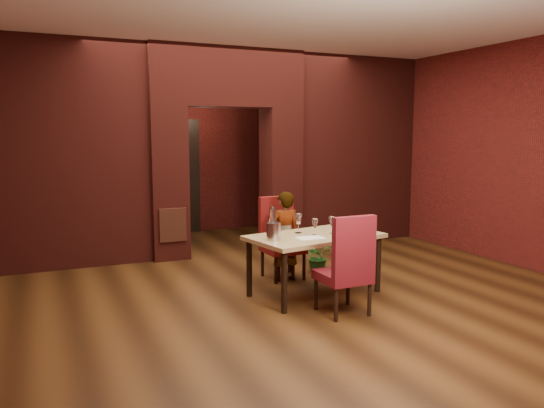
{
  "coord_description": "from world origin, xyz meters",
  "views": [
    {
      "loc": [
        -2.76,
        -5.95,
        1.9
      ],
      "look_at": [
        -0.1,
        0.0,
        1.03
      ],
      "focal_mm": 35.0,
      "sensor_mm": 36.0,
      "label": 1
    }
  ],
  "objects_px": {
    "chair_far": "(283,238)",
    "person_seated": "(284,236)",
    "potted_plant": "(318,256)",
    "water_bottle": "(272,221)",
    "dining_table": "(315,264)",
    "wine_glass_c": "(332,225)",
    "wine_glass_b": "(315,227)",
    "wine_glass_a": "(298,223)",
    "wine_bucket": "(273,231)",
    "chair_near": "(343,264)"
  },
  "relations": [
    {
      "from": "chair_far",
      "to": "wine_glass_c",
      "type": "bearing_deg",
      "value": -74.97
    },
    {
      "from": "wine_bucket",
      "to": "water_bottle",
      "type": "xyz_separation_m",
      "value": [
        0.12,
        0.28,
        0.07
      ]
    },
    {
      "from": "dining_table",
      "to": "chair_far",
      "type": "bearing_deg",
      "value": 83.33
    },
    {
      "from": "wine_glass_a",
      "to": "wine_glass_c",
      "type": "distance_m",
      "value": 0.4
    },
    {
      "from": "wine_glass_c",
      "to": "chair_far",
      "type": "bearing_deg",
      "value": 106.81
    },
    {
      "from": "chair_far",
      "to": "chair_near",
      "type": "bearing_deg",
      "value": -92.04
    },
    {
      "from": "chair_near",
      "to": "person_seated",
      "type": "relative_size",
      "value": 0.92
    },
    {
      "from": "dining_table",
      "to": "wine_glass_b",
      "type": "xyz_separation_m",
      "value": [
        -0.02,
        -0.04,
        0.46
      ]
    },
    {
      "from": "chair_near",
      "to": "chair_far",
      "type": "bearing_deg",
      "value": -91.14
    },
    {
      "from": "wine_glass_a",
      "to": "chair_far",
      "type": "bearing_deg",
      "value": 81.79
    },
    {
      "from": "chair_far",
      "to": "water_bottle",
      "type": "distance_m",
      "value": 0.8
    },
    {
      "from": "chair_far",
      "to": "person_seated",
      "type": "relative_size",
      "value": 0.92
    },
    {
      "from": "chair_far",
      "to": "wine_glass_a",
      "type": "bearing_deg",
      "value": -99.99
    },
    {
      "from": "person_seated",
      "to": "water_bottle",
      "type": "distance_m",
      "value": 0.69
    },
    {
      "from": "dining_table",
      "to": "wine_glass_b",
      "type": "height_order",
      "value": "wine_glass_b"
    },
    {
      "from": "chair_near",
      "to": "potted_plant",
      "type": "xyz_separation_m",
      "value": [
        0.59,
        1.6,
        -0.32
      ]
    },
    {
      "from": "wine_glass_c",
      "to": "wine_bucket",
      "type": "relative_size",
      "value": 1.04
    },
    {
      "from": "dining_table",
      "to": "wine_glass_a",
      "type": "xyz_separation_m",
      "value": [
        -0.13,
        0.17,
        0.47
      ]
    },
    {
      "from": "chair_far",
      "to": "person_seated",
      "type": "distance_m",
      "value": 0.12
    },
    {
      "from": "chair_near",
      "to": "wine_glass_b",
      "type": "height_order",
      "value": "chair_near"
    },
    {
      "from": "person_seated",
      "to": "water_bottle",
      "type": "relative_size",
      "value": 3.44
    },
    {
      "from": "person_seated",
      "to": "wine_glass_a",
      "type": "bearing_deg",
      "value": 85.53
    },
    {
      "from": "dining_table",
      "to": "chair_far",
      "type": "height_order",
      "value": "chair_far"
    },
    {
      "from": "dining_table",
      "to": "wine_glass_c",
      "type": "bearing_deg",
      "value": -21.3
    },
    {
      "from": "person_seated",
      "to": "water_bottle",
      "type": "bearing_deg",
      "value": 53.32
    },
    {
      "from": "person_seated",
      "to": "wine_glass_c",
      "type": "relative_size",
      "value": 5.69
    },
    {
      "from": "chair_near",
      "to": "wine_glass_b",
      "type": "xyz_separation_m",
      "value": [
        0.03,
        0.67,
        0.28
      ]
    },
    {
      "from": "wine_glass_a",
      "to": "wine_glass_b",
      "type": "distance_m",
      "value": 0.24
    },
    {
      "from": "wine_glass_b",
      "to": "potted_plant",
      "type": "relative_size",
      "value": 0.45
    },
    {
      "from": "wine_glass_a",
      "to": "wine_glass_c",
      "type": "relative_size",
      "value": 1.13
    },
    {
      "from": "chair_far",
      "to": "wine_bucket",
      "type": "distance_m",
      "value": 1.06
    },
    {
      "from": "chair_near",
      "to": "potted_plant",
      "type": "relative_size",
      "value": 2.47
    },
    {
      "from": "chair_far",
      "to": "dining_table",
      "type": "bearing_deg",
      "value": -88.57
    },
    {
      "from": "person_seated",
      "to": "wine_glass_c",
      "type": "bearing_deg",
      "value": 113.31
    },
    {
      "from": "potted_plant",
      "to": "water_bottle",
      "type": "bearing_deg",
      "value": -145.22
    },
    {
      "from": "wine_glass_a",
      "to": "wine_bucket",
      "type": "height_order",
      "value": "wine_glass_a"
    },
    {
      "from": "wine_glass_b",
      "to": "potted_plant",
      "type": "distance_m",
      "value": 1.24
    },
    {
      "from": "dining_table",
      "to": "wine_glass_b",
      "type": "bearing_deg",
      "value": -130.7
    },
    {
      "from": "wine_glass_c",
      "to": "potted_plant",
      "type": "relative_size",
      "value": 0.47
    },
    {
      "from": "wine_glass_a",
      "to": "wine_glass_b",
      "type": "relative_size",
      "value": 1.19
    },
    {
      "from": "wine_glass_b",
      "to": "wine_glass_a",
      "type": "bearing_deg",
      "value": 117.59
    },
    {
      "from": "wine_glass_b",
      "to": "wine_glass_c",
      "type": "bearing_deg",
      "value": -0.12
    },
    {
      "from": "chair_far",
      "to": "wine_glass_b",
      "type": "height_order",
      "value": "chair_far"
    },
    {
      "from": "chair_near",
      "to": "wine_glass_c",
      "type": "xyz_separation_m",
      "value": [
        0.26,
        0.67,
        0.28
      ]
    },
    {
      "from": "chair_near",
      "to": "wine_glass_a",
      "type": "distance_m",
      "value": 0.93
    },
    {
      "from": "wine_glass_a",
      "to": "potted_plant",
      "type": "relative_size",
      "value": 0.53
    },
    {
      "from": "water_bottle",
      "to": "potted_plant",
      "type": "relative_size",
      "value": 0.78
    },
    {
      "from": "chair_near",
      "to": "potted_plant",
      "type": "distance_m",
      "value": 1.73
    },
    {
      "from": "wine_glass_a",
      "to": "potted_plant",
      "type": "xyz_separation_m",
      "value": [
        0.67,
        0.72,
        -0.62
      ]
    },
    {
      "from": "wine_glass_c",
      "to": "water_bottle",
      "type": "relative_size",
      "value": 0.61
    }
  ]
}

